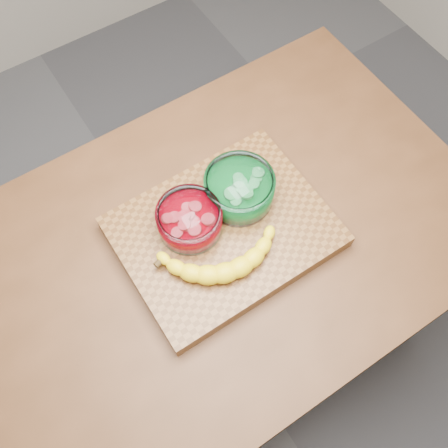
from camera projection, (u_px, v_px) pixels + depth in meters
ground at (224, 336)px, 1.93m from camera, size 3.50×3.50×0.00m
counter at (224, 299)px, 1.52m from camera, size 1.20×0.80×0.90m
cutting_board at (224, 232)px, 1.11m from camera, size 0.45×0.35×0.04m
bowl_red at (190, 220)px, 1.06m from camera, size 0.14×0.14×0.07m
bowl_green at (239, 189)px, 1.09m from camera, size 0.15×0.15×0.07m
banana at (221, 251)px, 1.04m from camera, size 0.28×0.17×0.04m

